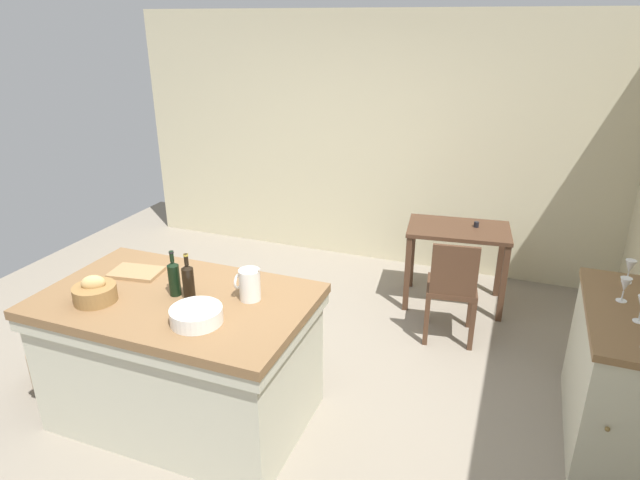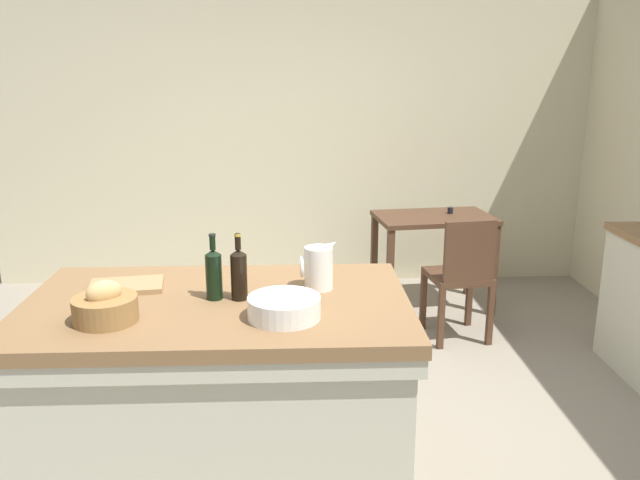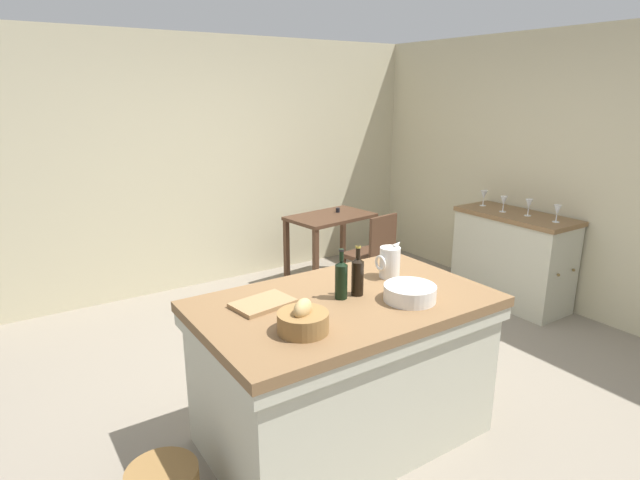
{
  "view_description": "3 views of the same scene",
  "coord_description": "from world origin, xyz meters",
  "views": [
    {
      "loc": [
        1.53,
        -2.89,
        2.5
      ],
      "look_at": [
        0.19,
        0.62,
        0.96
      ],
      "focal_mm": 30.44,
      "sensor_mm": 36.0,
      "label": 1
    },
    {
      "loc": [
        -0.04,
        -3.12,
        1.9
      ],
      "look_at": [
        0.12,
        0.51,
        0.92
      ],
      "focal_mm": 36.52,
      "sensor_mm": 36.0,
      "label": 2
    },
    {
      "loc": [
        -2.0,
        -2.64,
        2.05
      ],
      "look_at": [
        0.04,
        0.46,
        0.97
      ],
      "focal_mm": 29.03,
      "sensor_mm": 36.0,
      "label": 3
    }
  ],
  "objects": [
    {
      "name": "ground_plane",
      "position": [
        0.0,
        0.0,
        0.0
      ],
      "size": [
        6.76,
        6.76,
        0.0
      ],
      "primitive_type": "plane",
      "color": "gray"
    },
    {
      "name": "wall_back",
      "position": [
        0.0,
        2.6,
        1.3
      ],
      "size": [
        5.32,
        0.12,
        2.6
      ],
      "primitive_type": "cube",
      "color": "beige",
      "rests_on": "ground"
    },
    {
      "name": "wall_right",
      "position": [
        2.6,
        0.0,
        1.3
      ],
      "size": [
        0.12,
        5.2,
        2.6
      ],
      "primitive_type": "cube",
      "color": "beige",
      "rests_on": "ground"
    },
    {
      "name": "island_table",
      "position": [
        -0.37,
        -0.43,
        0.49
      ],
      "size": [
        1.68,
        1.03,
        0.91
      ],
      "color": "brown",
      "rests_on": "ground"
    },
    {
      "name": "side_cabinet",
      "position": [
        2.26,
        0.37,
        0.46
      ],
      "size": [
        0.52,
        1.15,
        0.91
      ],
      "color": "brown",
      "rests_on": "ground"
    },
    {
      "name": "writing_desk",
      "position": [
        1.07,
        1.81,
        0.63
      ],
      "size": [
        0.96,
        0.67,
        0.81
      ],
      "color": "#472D1E",
      "rests_on": "ground"
    },
    {
      "name": "wooden_chair",
      "position": [
        1.13,
        1.15,
        0.49
      ],
      "size": [
        0.45,
        0.45,
        0.9
      ],
      "color": "#472D1E",
      "rests_on": "ground"
    },
    {
      "name": "pitcher",
      "position": [
        0.08,
        -0.29,
        1.01
      ],
      "size": [
        0.17,
        0.13,
        0.24
      ],
      "color": "silver",
      "rests_on": "island_table"
    },
    {
      "name": "wash_bowl",
      "position": [
        -0.08,
        -0.65,
        0.95
      ],
      "size": [
        0.3,
        0.3,
        0.09
      ],
      "primitive_type": "cylinder",
      "color": "silver",
      "rests_on": "island_table"
    },
    {
      "name": "bread_basket",
      "position": [
        -0.79,
        -0.65,
        0.97
      ],
      "size": [
        0.26,
        0.26,
        0.17
      ],
      "color": "olive",
      "rests_on": "island_table"
    },
    {
      "name": "cutting_board",
      "position": [
        -0.81,
        -0.25,
        0.92
      ],
      "size": [
        0.36,
        0.26,
        0.02
      ],
      "primitive_type": "cube",
      "rotation": [
        0.0,
        0.0,
        0.15
      ],
      "color": "#99754C",
      "rests_on": "island_table"
    },
    {
      "name": "wine_bottle_dark",
      "position": [
        -0.28,
        -0.42,
        1.03
      ],
      "size": [
        0.07,
        0.07,
        0.3
      ],
      "color": "black",
      "rests_on": "island_table"
    },
    {
      "name": "wine_bottle_amber",
      "position": [
        -0.39,
        -0.41,
        1.02
      ],
      "size": [
        0.07,
        0.07,
        0.29
      ],
      "color": "black",
      "rests_on": "island_table"
    },
    {
      "name": "wine_glass_far_left",
      "position": [
        2.27,
        -0.04,
        1.02
      ],
      "size": [
        0.07,
        0.07,
        0.16
      ],
      "color": "white",
      "rests_on": "side_cabinet"
    },
    {
      "name": "wine_glass_left",
      "position": [
        2.27,
        0.25,
        1.02
      ],
      "size": [
        0.07,
        0.07,
        0.16
      ],
      "color": "white",
      "rests_on": "side_cabinet"
    },
    {
      "name": "wine_glass_middle",
      "position": [
        2.2,
        0.49,
        1.01
      ],
      "size": [
        0.07,
        0.07,
        0.16
      ],
      "color": "white",
      "rests_on": "side_cabinet"
    },
    {
      "name": "wine_glass_right",
      "position": [
        2.27,
        0.78,
        1.02
      ],
      "size": [
        0.07,
        0.07,
        0.16
      ],
      "color": "white",
      "rests_on": "side_cabinet"
    }
  ]
}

